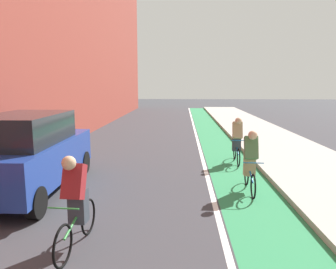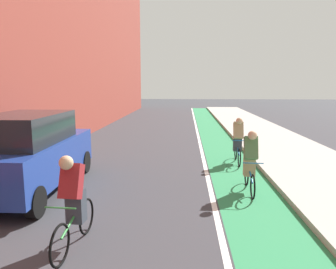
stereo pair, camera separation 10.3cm
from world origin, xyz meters
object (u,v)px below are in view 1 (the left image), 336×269
object	(u,v)px
parked_suv_blue	(29,152)
cyclist_far	(237,140)
cyclist_mid	(76,201)
cyclist_trailing	(250,159)

from	to	relation	value
parked_suv_blue	cyclist_far	bearing A→B (deg)	29.77
cyclist_mid	cyclist_trailing	xyz separation A→B (m)	(3.42, 2.99, 0.03)
parked_suv_blue	cyclist_trailing	world-z (taller)	parked_suv_blue
parked_suv_blue	cyclist_trailing	distance (m)	5.51
cyclist_mid	cyclist_far	bearing A→B (deg)	58.92
cyclist_mid	cyclist_far	distance (m)	6.96
cyclist_far	parked_suv_blue	bearing A→B (deg)	-150.23
cyclist_mid	parked_suv_blue	bearing A→B (deg)	127.52
cyclist_trailing	cyclist_far	bearing A→B (deg)	86.69
cyclist_mid	cyclist_far	size ratio (longest dim) A/B	1.01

